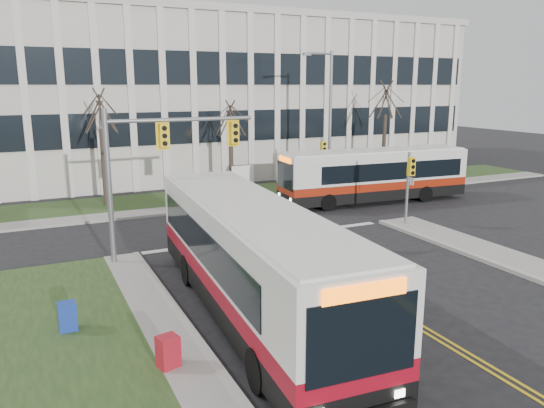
% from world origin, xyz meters
% --- Properties ---
extents(ground, '(120.00, 120.00, 0.00)m').
position_xyz_m(ground, '(0.00, 0.00, 0.00)').
color(ground, black).
rests_on(ground, ground).
extents(sidewalk_cross, '(44.00, 1.60, 0.14)m').
position_xyz_m(sidewalk_cross, '(5.00, 15.20, 0.07)').
color(sidewalk_cross, '#9E9B93').
rests_on(sidewalk_cross, ground).
extents(building_lawn, '(44.00, 5.00, 0.12)m').
position_xyz_m(building_lawn, '(5.00, 18.00, 0.06)').
color(building_lawn, '#25421C').
rests_on(building_lawn, ground).
extents(office_building, '(40.00, 16.00, 12.00)m').
position_xyz_m(office_building, '(5.00, 30.00, 6.00)').
color(office_building, beige).
rests_on(office_building, ground).
extents(mast_arm_signal, '(6.11, 0.38, 6.20)m').
position_xyz_m(mast_arm_signal, '(-5.62, 7.16, 4.26)').
color(mast_arm_signal, slate).
rests_on(mast_arm_signal, ground).
extents(signal_pole_near, '(0.34, 0.39, 3.80)m').
position_xyz_m(signal_pole_near, '(7.20, 6.90, 2.50)').
color(signal_pole_near, slate).
rests_on(signal_pole_near, ground).
extents(signal_pole_far, '(0.34, 0.39, 3.80)m').
position_xyz_m(signal_pole_far, '(7.20, 15.40, 2.50)').
color(signal_pole_far, slate).
rests_on(signal_pole_far, ground).
extents(streetlight, '(2.15, 0.25, 9.20)m').
position_xyz_m(streetlight, '(8.03, 16.20, 5.19)').
color(streetlight, slate).
rests_on(streetlight, ground).
extents(directory_sign, '(1.50, 0.12, 2.00)m').
position_xyz_m(directory_sign, '(2.50, 17.50, 1.17)').
color(directory_sign, slate).
rests_on(directory_sign, ground).
extents(tree_left, '(1.80, 1.80, 7.70)m').
position_xyz_m(tree_left, '(-6.00, 18.00, 5.51)').
color(tree_left, '#42352B').
rests_on(tree_left, ground).
extents(tree_mid, '(1.80, 1.80, 6.82)m').
position_xyz_m(tree_mid, '(2.00, 18.20, 4.88)').
color(tree_mid, '#42352B').
rests_on(tree_mid, ground).
extents(tree_right, '(1.80, 1.80, 8.25)m').
position_xyz_m(tree_right, '(14.00, 18.00, 5.91)').
color(tree_right, '#42352B').
rests_on(tree_right, ground).
extents(bus_main, '(3.70, 13.21, 3.48)m').
position_xyz_m(bus_main, '(-4.16, 0.51, 1.74)').
color(bus_main, silver).
rests_on(bus_main, ground).
extents(bus_cross, '(11.99, 3.39, 3.16)m').
position_xyz_m(bus_cross, '(9.15, 12.48, 1.58)').
color(bus_cross, silver).
rests_on(bus_cross, ground).
extents(newspaper_box_blue, '(0.50, 0.45, 0.95)m').
position_xyz_m(newspaper_box_blue, '(-9.50, 1.56, 0.47)').
color(newspaper_box_blue, '#16339C').
rests_on(newspaper_box_blue, ground).
extents(newspaper_box_red, '(0.60, 0.56, 0.95)m').
position_xyz_m(newspaper_box_red, '(-7.41, -1.74, 0.47)').
color(newspaper_box_red, '#A41522').
rests_on(newspaper_box_red, ground).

